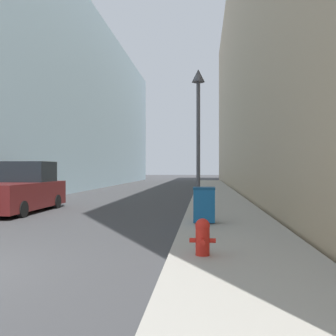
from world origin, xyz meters
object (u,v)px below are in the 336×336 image
object	(u,v)px
fire_hydrant	(203,236)
pickup_truck	(21,191)
lamppost	(198,118)
trash_bin	(204,204)

from	to	relation	value
fire_hydrant	pickup_truck	xyz separation A→B (m)	(-7.80, 7.98, 0.36)
fire_hydrant	lamppost	world-z (taller)	lamppost
trash_bin	fire_hydrant	bearing A→B (deg)	-90.43
lamppost	pickup_truck	xyz separation A→B (m)	(-7.62, 1.56, -2.83)
fire_hydrant	trash_bin	xyz separation A→B (m)	(0.03, 4.39, 0.20)
fire_hydrant	lamppost	bearing A→B (deg)	91.61
trash_bin	lamppost	bearing A→B (deg)	96.04
lamppost	fire_hydrant	bearing A→B (deg)	-88.39
fire_hydrant	trash_bin	bearing A→B (deg)	89.57
pickup_truck	trash_bin	bearing A→B (deg)	-24.58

